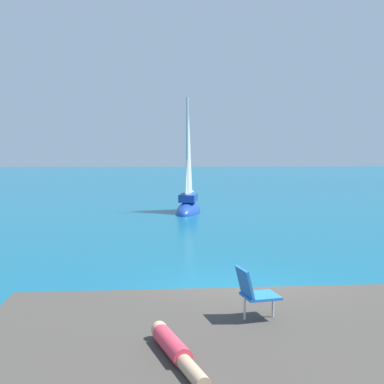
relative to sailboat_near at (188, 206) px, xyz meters
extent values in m
plane|color=#0F5675|center=(0.52, -14.42, -0.34)|extent=(160.00, 160.00, 0.00)
cube|color=#423D38|center=(0.10, -18.38, -0.03)|extent=(7.76, 5.05, 0.62)
cube|color=#443D38|center=(-0.55, -15.55, -0.34)|extent=(1.09, 1.13, 0.61)
cube|color=#3C3F32|center=(-2.37, -15.86, -0.34)|extent=(0.94, 0.90, 0.60)
ellipsoid|color=#193D99|center=(0.00, -0.02, -0.34)|extent=(1.72, 3.44, 1.13)
cube|color=#193D99|center=(0.00, -0.02, 0.41)|extent=(1.04, 1.56, 0.37)
cylinder|color=#B7B7BC|center=(-0.06, -0.32, 2.80)|extent=(0.12, 0.12, 5.15)
cylinder|color=#B2B2B7|center=(0.13, 0.69, 0.59)|extent=(0.47, 2.04, 0.10)
pyramid|color=silver|center=(0.05, 0.24, 2.59)|extent=(0.36, 1.63, 3.91)
cylinder|color=#DB384C|center=(-0.93, -19.02, 0.40)|extent=(0.50, 0.93, 0.24)
cylinder|color=tan|center=(-0.70, -19.73, 0.37)|extent=(0.39, 0.72, 0.18)
sphere|color=tan|center=(-1.10, -18.50, 0.42)|extent=(0.22, 0.22, 0.22)
cube|color=blue|center=(0.43, -17.72, 0.63)|extent=(0.62, 0.59, 0.04)
cube|color=blue|center=(0.18, -17.78, 0.85)|extent=(0.26, 0.50, 0.45)
cylinder|color=silver|center=(0.63, -17.67, 0.45)|extent=(0.04, 0.04, 0.35)
cylinder|color=silver|center=(0.18, -17.78, 0.45)|extent=(0.04, 0.04, 0.35)
camera|label=1|loc=(-0.96, -25.19, 2.86)|focal=47.26mm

